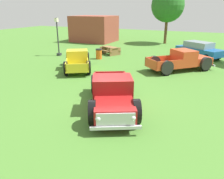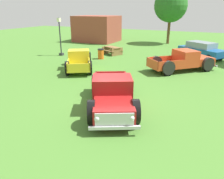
{
  "view_description": "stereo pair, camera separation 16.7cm",
  "coord_description": "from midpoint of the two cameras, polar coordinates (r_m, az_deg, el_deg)",
  "views": [
    {
      "loc": [
        4.32,
        -9.19,
        4.51
      ],
      "look_at": [
        0.16,
        -0.24,
        0.9
      ],
      "focal_mm": 35.7,
      "sensor_mm": 36.0,
      "label": 1
    },
    {
      "loc": [
        4.47,
        -9.12,
        4.51
      ],
      "look_at": [
        0.16,
        -0.24,
        0.9
      ],
      "focal_mm": 35.7,
      "sensor_mm": 36.0,
      "label": 2
    }
  ],
  "objects": [
    {
      "name": "picnic_table",
      "position": [
        23.35,
        0.28,
        10.19
      ],
      "size": [
        2.26,
        2.11,
        0.78
      ],
      "color": "olive",
      "rests_on": "ground_plane"
    },
    {
      "name": "pickup_truck_behind_left",
      "position": [
        17.99,
        18.59,
        6.98
      ],
      "size": [
        4.9,
        4.91,
        1.57
      ],
      "color": "#D14723",
      "rests_on": "ground_plane"
    },
    {
      "name": "oak_tree_east",
      "position": [
        31.46,
        14.97,
        20.05
      ],
      "size": [
        4.23,
        4.23,
        6.97
      ],
      "color": "brown",
      "rests_on": "ground_plane"
    },
    {
      "name": "trash_can",
      "position": [
        21.21,
        -2.66,
        9.12
      ],
      "size": [
        0.59,
        0.59,
        0.95
      ],
      "color": "orange",
      "rests_on": "ground_plane"
    },
    {
      "name": "pickup_truck_behind_right",
      "position": [
        17.92,
        -8.13,
        7.62
      ],
      "size": [
        4.0,
        4.96,
        1.47
      ],
      "color": "yellow",
      "rests_on": "ground_plane"
    },
    {
      "name": "lamp_post_near",
      "position": [
        23.16,
        -12.96,
        13.25
      ],
      "size": [
        0.36,
        0.36,
        3.71
      ],
      "color": "#2D2D33",
      "rests_on": "ground_plane"
    },
    {
      "name": "sedan_distant_a",
      "position": [
        23.36,
        22.17,
        9.46
      ],
      "size": [
        4.73,
        4.04,
        1.5
      ],
      "color": "#195699",
      "rests_on": "ground_plane"
    },
    {
      "name": "brick_pavilion",
      "position": [
        32.92,
        -3.75,
        15.26
      ],
      "size": [
        5.65,
        4.74,
        3.53
      ],
      "color": "brown",
      "rests_on": "ground_plane"
    },
    {
      "name": "ground_plane",
      "position": [
        11.11,
        0.23,
        -3.86
      ],
      "size": [
        80.0,
        80.0,
        0.0
      ],
      "primitive_type": "plane",
      "color": "#477A2D"
    },
    {
      "name": "pickup_truck_foreground",
      "position": [
        10.2,
        0.54,
        -1.43
      ],
      "size": [
        4.1,
        5.53,
        1.61
      ],
      "color": "maroon",
      "rests_on": "ground_plane"
    }
  ]
}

